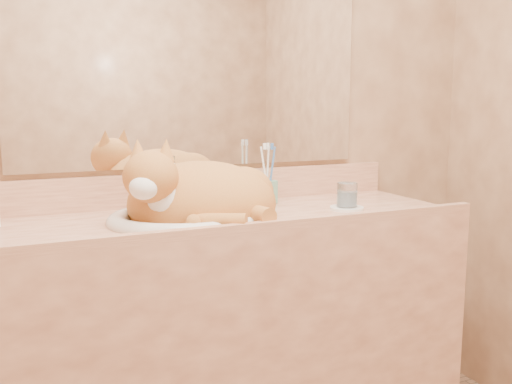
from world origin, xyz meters
name	(u,v)px	position (x,y,z in m)	size (l,w,h in m)	color
wall_back	(194,94)	(0.00, 1.00, 1.25)	(2.40, 0.02, 2.50)	brown
vanity_counter	(223,339)	(0.00, 0.72, 0.42)	(1.60, 0.55, 0.85)	#A46549
mirror	(194,54)	(0.00, 0.99, 1.39)	(1.30, 0.02, 0.80)	white
sink_basin	(192,195)	(-0.11, 0.70, 0.93)	(0.53, 0.44, 0.16)	white
faucet	(175,185)	(-0.11, 0.91, 0.94)	(0.04, 0.12, 0.17)	white
cat	(195,193)	(-0.10, 0.70, 0.94)	(0.48, 0.40, 0.26)	#B16529
soap_dispenser	(270,179)	(0.23, 0.85, 0.95)	(0.09, 0.09, 0.19)	#6CAE8E
toothbrush_cup	(268,189)	(0.24, 0.87, 0.91)	(0.12, 0.12, 0.11)	#6CAE8E
toothbrushes	(269,168)	(0.24, 0.87, 0.98)	(0.04, 0.04, 0.23)	white
saucer	(347,208)	(0.44, 0.66, 0.85)	(0.12, 0.12, 0.01)	white
water_glass	(347,195)	(0.44, 0.66, 0.90)	(0.07, 0.07, 0.08)	silver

